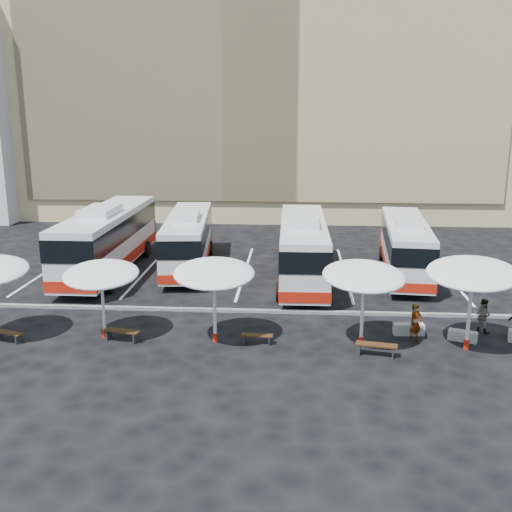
# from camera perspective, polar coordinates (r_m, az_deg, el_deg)

# --- Properties ---
(ground) EXTENTS (120.00, 120.00, 0.00)m
(ground) POSITION_cam_1_polar(r_m,az_deg,el_deg) (28.74, -2.40, -5.67)
(ground) COLOR black
(ground) RESTS_ON ground
(sandstone_building) EXTENTS (42.00, 18.25, 29.60)m
(sandstone_building) POSITION_cam_1_polar(r_m,az_deg,el_deg) (58.94, 0.92, 16.83)
(sandstone_building) COLOR tan
(sandstone_building) RESTS_ON ground
(curb_divider) EXTENTS (34.00, 0.25, 0.15)m
(curb_divider) POSITION_cam_1_polar(r_m,az_deg,el_deg) (29.19, -2.29, -5.20)
(curb_divider) COLOR black
(curb_divider) RESTS_ON ground
(bay_lines) EXTENTS (24.15, 12.00, 0.01)m
(bay_lines) POSITION_cam_1_polar(r_m,az_deg,el_deg) (36.34, -1.05, -1.44)
(bay_lines) COLOR white
(bay_lines) RESTS_ON ground
(bus_0) EXTENTS (3.07, 12.95, 4.11)m
(bus_0) POSITION_cam_1_polar(r_m,az_deg,el_deg) (36.92, -13.92, 1.73)
(bus_0) COLOR silver
(bus_0) RESTS_ON ground
(bus_1) EXTENTS (3.40, 11.45, 3.58)m
(bus_1) POSITION_cam_1_polar(r_m,az_deg,el_deg) (37.11, -6.48, 1.69)
(bus_1) COLOR silver
(bus_1) RESTS_ON ground
(bus_2) EXTENTS (2.90, 12.06, 3.82)m
(bus_2) POSITION_cam_1_polar(r_m,az_deg,el_deg) (34.14, 4.49, 0.88)
(bus_2) COLOR silver
(bus_2) RESTS_ON ground
(bus_3) EXTENTS (3.33, 11.25, 3.52)m
(bus_3) POSITION_cam_1_polar(r_m,az_deg,el_deg) (36.36, 14.03, 1.06)
(bus_3) COLOR silver
(bus_3) RESTS_ON ground
(sunshade_1) EXTENTS (3.55, 3.59, 3.33)m
(sunshade_1) POSITION_cam_1_polar(r_m,az_deg,el_deg) (25.97, -14.53, -1.73)
(sunshade_1) COLOR silver
(sunshade_1) RESTS_ON ground
(sunshade_2) EXTENTS (3.82, 3.86, 3.53)m
(sunshade_2) POSITION_cam_1_polar(r_m,az_deg,el_deg) (24.70, -4.01, -1.68)
(sunshade_2) COLOR silver
(sunshade_2) RESTS_ON ground
(sunshade_3) EXTENTS (3.93, 3.97, 3.54)m
(sunshade_3) POSITION_cam_1_polar(r_m,az_deg,el_deg) (24.63, 10.24, -1.92)
(sunshade_3) COLOR silver
(sunshade_3) RESTS_ON ground
(sunshade_4) EXTENTS (4.62, 4.65, 3.80)m
(sunshade_4) POSITION_cam_1_polar(r_m,az_deg,el_deg) (25.32, 19.95, -1.58)
(sunshade_4) COLOR silver
(sunshade_4) RESTS_ON ground
(wood_bench_0) EXTENTS (1.39, 0.80, 0.41)m
(wood_bench_0) POSITION_cam_1_polar(r_m,az_deg,el_deg) (27.62, -22.49, -6.90)
(wood_bench_0) COLOR #321C0B
(wood_bench_0) RESTS_ON ground
(wood_bench_1) EXTENTS (1.64, 0.76, 0.49)m
(wood_bench_1) POSITION_cam_1_polar(r_m,az_deg,el_deg) (26.19, -12.65, -7.14)
(wood_bench_1) COLOR #321C0B
(wood_bench_1) RESTS_ON ground
(wood_bench_2) EXTENTS (1.35, 0.47, 0.41)m
(wood_bench_2) POSITION_cam_1_polar(r_m,az_deg,el_deg) (25.31, 0.11, -7.69)
(wood_bench_2) COLOR #321C0B
(wood_bench_2) RESTS_ON ground
(wood_bench_3) EXTENTS (1.69, 0.74, 0.50)m
(wood_bench_3) POSITION_cam_1_polar(r_m,az_deg,el_deg) (24.58, 11.40, -8.47)
(wood_bench_3) COLOR #321C0B
(wood_bench_3) RESTS_ON ground
(conc_bench_0) EXTENTS (1.33, 0.50, 0.49)m
(conc_bench_0) POSITION_cam_1_polar(r_m,az_deg,el_deg) (27.14, 14.34, -6.77)
(conc_bench_0) COLOR gray
(conc_bench_0) RESTS_ON ground
(conc_bench_1) EXTENTS (1.25, 0.82, 0.44)m
(conc_bench_1) POSITION_cam_1_polar(r_m,az_deg,el_deg) (27.09, 19.09, -7.21)
(conc_bench_1) COLOR gray
(conc_bench_1) RESTS_ON ground
(passenger_0) EXTENTS (0.73, 0.66, 1.68)m
(passenger_0) POSITION_cam_1_polar(r_m,az_deg,el_deg) (26.14, 14.95, -6.23)
(passenger_0) COLOR black
(passenger_0) RESTS_ON ground
(passenger_1) EXTENTS (0.93, 0.94, 1.53)m
(passenger_1) POSITION_cam_1_polar(r_m,az_deg,el_deg) (28.24, 20.82, -5.32)
(passenger_1) COLOR black
(passenger_1) RESTS_ON ground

